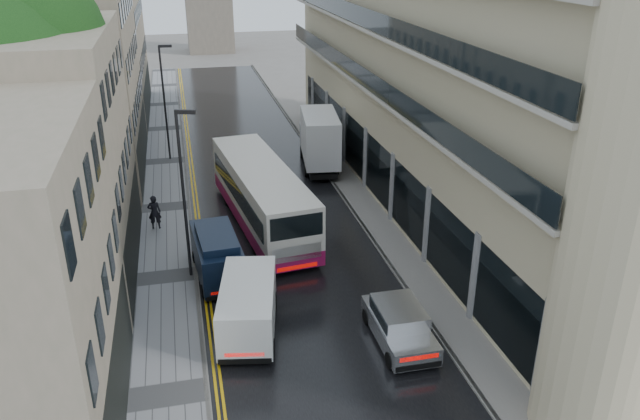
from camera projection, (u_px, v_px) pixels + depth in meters
name	position (u px, v px, depth m)	size (l,w,h in m)	color
road	(266.00, 200.00, 37.36)	(9.00, 85.00, 0.02)	black
left_sidewalk	(166.00, 208.00, 36.13)	(2.70, 85.00, 0.12)	gray
right_sidewalk	(353.00, 191.00, 38.45)	(1.80, 85.00, 0.12)	slate
old_shop_row	(91.00, 100.00, 35.23)	(4.50, 56.00, 12.00)	gray
modern_block	(446.00, 80.00, 35.33)	(8.00, 40.00, 14.00)	tan
tree_far	(47.00, 87.00, 37.25)	(9.24, 9.24, 12.46)	black
cream_bus	(255.00, 225.00, 30.16)	(2.77, 12.17, 3.32)	silver
white_lorry	(306.00, 148.00, 40.27)	(2.21, 7.37, 3.87)	silver
silver_hatchback	(391.00, 349.00, 22.49)	(1.84, 4.20, 1.57)	#B7B8BC
white_van	(219.00, 333.00, 22.91)	(2.06, 4.80, 2.17)	white
navy_van	(203.00, 273.00, 26.80)	(1.87, 4.68, 2.39)	black
pedestrian	(154.00, 212.00, 33.08)	(0.68, 0.45, 1.88)	black
lamp_post_near	(184.00, 197.00, 27.29)	(0.87, 0.19, 7.76)	black
lamp_post_far	(165.00, 104.00, 42.42)	(0.88, 0.20, 7.81)	black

